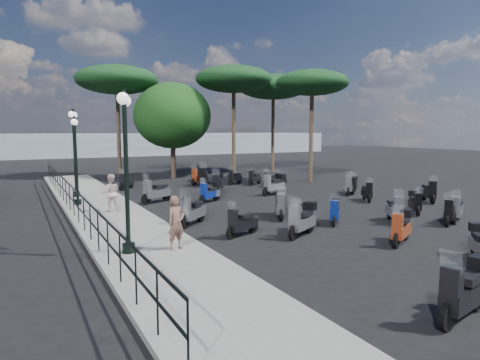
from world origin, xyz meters
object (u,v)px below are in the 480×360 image
lamp_post_1 (76,155)px  scooter_7 (302,221)px  scooter_25 (457,210)px  scooter_28 (354,185)px  scooter_8 (335,212)px  scooter_20 (415,203)px  scooter_29 (281,181)px  scooter_32 (235,178)px  scooter_16 (218,185)px  scooter_27 (350,186)px  scooter_30 (280,206)px  lamp_post_2 (74,147)px  scooter_22 (270,180)px  scooter_4 (156,192)px  scooter_9 (210,193)px  scooter_10 (209,194)px  pine_3 (312,83)px  scooter_26 (429,192)px  pine_1 (273,87)px  scooter_1 (301,220)px  pine_2 (117,80)px  pine_0 (234,80)px  scooter_21 (367,193)px  scooter_11 (199,177)px  pedestrian_far (111,193)px  lamp_post_0 (126,161)px  scooter_13 (394,210)px  scooter_17 (204,178)px  scooter_15 (274,185)px  scooter_5 (126,182)px  scooter_2 (242,224)px  woman (176,223)px  scooter_3 (192,212)px  scooter_19 (450,213)px  scooter_14 (281,204)px

lamp_post_1 → scooter_7: size_ratio=2.45×
scooter_25 → scooter_28: (1.70, 7.40, 0.01)m
scooter_8 → scooter_20: bearing=-138.8°
scooter_29 → scooter_32: size_ratio=0.95×
scooter_16 → scooter_27: bearing=-173.0°
lamp_post_1 → scooter_30: (6.71, -6.13, -1.87)m
lamp_post_2 → scooter_22: (11.18, -0.25, -2.20)m
scooter_4 → scooter_9: scooter_4 is taller
scooter_10 → pine_3: bearing=-97.5°
scooter_26 → scooter_32: size_ratio=1.12×
pine_1 → scooter_1: bearing=-119.6°
pine_2 → pine_0: bearing=-28.6°
scooter_21 → scooter_11: bearing=-30.6°
lamp_post_1 → pedestrian_far: 2.98m
scooter_28 → pine_3: bearing=-54.8°
lamp_post_0 → pine_0: size_ratio=0.54×
scooter_21 → pine_3: pine_3 is taller
scooter_13 → scooter_26: bearing=-120.0°
scooter_11 → scooter_9: bearing=126.4°
scooter_8 → scooter_17: (-0.03, 12.25, 0.06)m
scooter_10 → scooter_15: (4.06, 0.61, 0.11)m
scooter_16 → scooter_5: bearing=-14.5°
scooter_2 → scooter_9: scooter_9 is taller
scooter_1 → scooter_7: scooter_7 is taller
woman → scooter_16: bearing=40.2°
pine_2 → scooter_29: bearing=-57.5°
scooter_1 → scooter_4: bearing=-23.5°
lamp_post_0 → scooter_5: size_ratio=3.48×
pine_2 → scooter_32: bearing=-56.5°
woman → scooter_28: size_ratio=1.25×
pine_2 → lamp_post_1: bearing=-110.0°
scooter_3 → scooter_8: scooter_3 is taller
scooter_2 → pine_2: pine_2 is taller
scooter_19 → scooter_29: bearing=-28.8°
woman → pine_3: bearing=22.3°
lamp_post_2 → scooter_7: 12.79m
scooter_7 → scooter_14: 3.21m
scooter_26 → scooter_20: bearing=63.3°
scooter_8 → scooter_29: scooter_29 is taller
scooter_14 → scooter_11: bearing=-65.4°
scooter_14 → scooter_27: (6.49, 3.23, -0.04)m
scooter_22 → scooter_14: bearing=127.1°
scooter_9 → scooter_25: (6.42, -8.43, -0.02)m
scooter_8 → scooter_19: (3.66, -2.07, -0.02)m
lamp_post_1 → scooter_14: (6.90, -5.90, -1.87)m
scooter_14 → scooter_29: bearing=-93.6°
pine_0 → scooter_10: bearing=-122.8°
scooter_7 → scooter_32: size_ratio=1.18×
scooter_14 → pine_1: bearing=-91.5°
scooter_2 → scooter_17: bearing=-39.6°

